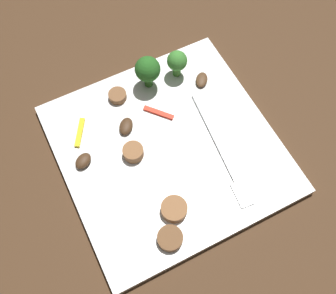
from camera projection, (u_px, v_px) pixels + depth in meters
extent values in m
plane|color=#422B19|center=(168.00, 151.00, 0.56)|extent=(1.40, 1.40, 0.00)
cube|color=white|center=(168.00, 149.00, 0.55)|extent=(0.29, 0.29, 0.01)
cube|color=silver|center=(214.00, 136.00, 0.55)|extent=(0.14, 0.02, 0.00)
cube|color=silver|center=(242.00, 194.00, 0.52)|extent=(0.04, 0.02, 0.00)
cylinder|color=#296420|center=(148.00, 79.00, 0.58)|extent=(0.01, 0.01, 0.03)
sphere|color=#235B1E|center=(148.00, 69.00, 0.56)|extent=(0.04, 0.04, 0.04)
cylinder|color=#408630|center=(177.00, 69.00, 0.59)|extent=(0.01, 0.01, 0.02)
sphere|color=#387A2D|center=(177.00, 61.00, 0.57)|extent=(0.03, 0.03, 0.03)
cylinder|color=brown|center=(174.00, 209.00, 0.50)|extent=(0.04, 0.04, 0.01)
cylinder|color=brown|center=(133.00, 152.00, 0.54)|extent=(0.03, 0.03, 0.01)
cylinder|color=brown|center=(170.00, 238.00, 0.49)|extent=(0.04, 0.04, 0.01)
cylinder|color=brown|center=(118.00, 96.00, 0.58)|extent=(0.03, 0.03, 0.01)
ellipsoid|color=#422B19|center=(126.00, 126.00, 0.56)|extent=(0.03, 0.03, 0.01)
ellipsoid|color=#4C331E|center=(202.00, 80.00, 0.59)|extent=(0.03, 0.03, 0.01)
ellipsoid|color=#422B19|center=(83.00, 161.00, 0.53)|extent=(0.03, 0.03, 0.01)
cube|color=yellow|center=(80.00, 132.00, 0.55)|extent=(0.04, 0.03, 0.00)
cube|color=red|center=(159.00, 113.00, 0.57)|extent=(0.04, 0.03, 0.00)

